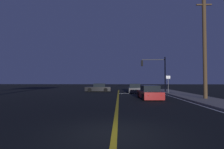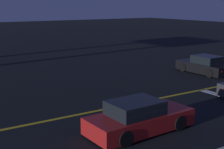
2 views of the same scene
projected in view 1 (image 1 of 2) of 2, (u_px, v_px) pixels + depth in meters
name	position (u px, v px, depth m)	size (l,w,h in m)	color
ground_plane	(114.00, 135.00, 6.01)	(160.00, 160.00, 0.00)	black
sidewalk_right	(206.00, 100.00, 15.89)	(3.20, 36.87, 0.15)	gray
lane_line_center	(118.00, 100.00, 16.23)	(0.20, 34.82, 0.01)	gold
lane_line_edge_right	(185.00, 101.00, 15.97)	(0.16, 34.82, 0.01)	white
stop_bar	(141.00, 93.00, 24.83)	(6.34, 0.50, 0.01)	white
car_far_approaching_red	(149.00, 93.00, 17.68)	(2.06, 4.61, 1.34)	maroon
car_lead_oncoming_charcoal	(135.00, 89.00, 26.65)	(2.05, 4.73, 1.34)	#2D2D33
car_mid_block_black	(98.00, 88.00, 29.00)	(4.19, 1.97, 1.34)	black
traffic_signal_near_right	(156.00, 69.00, 27.13)	(3.74, 0.28, 5.43)	#38383D
utility_pole_right	(205.00, 43.00, 16.76)	(1.69, 0.35, 10.48)	#4C3823
street_sign_corner	(168.00, 81.00, 24.22)	(0.56, 0.06, 2.53)	slate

